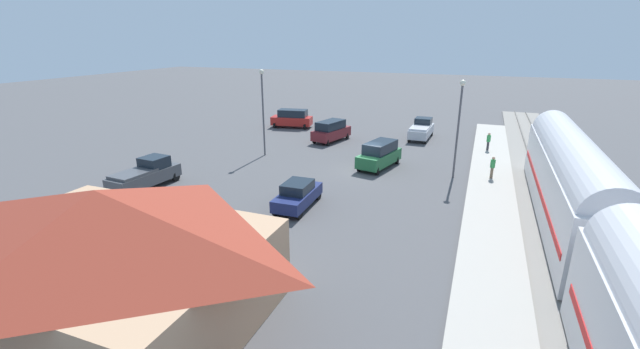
{
  "coord_description": "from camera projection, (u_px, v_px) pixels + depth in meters",
  "views": [
    {
      "loc": [
        -8.75,
        32.11,
        10.64
      ],
      "look_at": [
        1.84,
        5.02,
        1.0
      ],
      "focal_mm": 23.34,
      "sensor_mm": 36.0,
      "label": 1
    }
  ],
  "objects": [
    {
      "name": "sedan_navy",
      "position": [
        298.0,
        195.0,
        27.07
      ],
      "size": [
        1.95,
        4.54,
        1.74
      ],
      "color": "navy",
      "rests_on": "ground"
    },
    {
      "name": "pickup_silver",
      "position": [
        421.0,
        129.0,
        45.55
      ],
      "size": [
        2.1,
        5.45,
        2.14
      ],
      "color": "silver",
      "rests_on": "ground"
    },
    {
      "name": "suv_maroon",
      "position": [
        331.0,
        131.0,
        44.33
      ],
      "size": [
        3.08,
        5.23,
        2.22
      ],
      "color": "maroon",
      "rests_on": "ground"
    },
    {
      "name": "station_building",
      "position": [
        105.0,
        254.0,
        15.81
      ],
      "size": [
        12.25,
        9.32,
        5.39
      ],
      "color": "tan",
      "rests_on": "ground"
    },
    {
      "name": "suv_red",
      "position": [
        292.0,
        118.0,
        51.09
      ],
      "size": [
        5.16,
        3.03,
        2.22
      ],
      "color": "red",
      "rests_on": "ground"
    },
    {
      "name": "pedestrian_waiting_far",
      "position": [
        489.0,
        140.0,
        39.62
      ],
      "size": [
        0.36,
        0.36,
        1.71
      ],
      "color": "#333338",
      "rests_on": "platform"
    },
    {
      "name": "platform",
      "position": [
        491.0,
        184.0,
        31.25
      ],
      "size": [
        3.2,
        46.0,
        0.3
      ],
      "color": "#A8A399",
      "rests_on": "ground"
    },
    {
      "name": "ground_plane",
      "position": [
        362.0,
        171.0,
        34.76
      ],
      "size": [
        200.0,
        200.0,
        0.0
      ],
      "primitive_type": "plane",
      "color": "#4C4C4F"
    },
    {
      "name": "pedestrian_on_platform",
      "position": [
        493.0,
        166.0,
        31.74
      ],
      "size": [
        0.36,
        0.36,
        1.71
      ],
      "color": "brown",
      "rests_on": "platform"
    },
    {
      "name": "light_pole_lot_center",
      "position": [
        263.0,
        103.0,
        37.83
      ],
      "size": [
        0.44,
        0.44,
        7.92
      ],
      "color": "#515156",
      "rests_on": "ground"
    },
    {
      "name": "light_pole_near_platform",
      "position": [
        459.0,
        118.0,
        31.61
      ],
      "size": [
        0.44,
        0.44,
        7.63
      ],
      "color": "#515156",
      "rests_on": "ground"
    },
    {
      "name": "pickup_charcoal",
      "position": [
        146.0,
        174.0,
        30.59
      ],
      "size": [
        2.4,
        5.54,
        2.14
      ],
      "color": "#47494F",
      "rests_on": "ground"
    },
    {
      "name": "suv_green",
      "position": [
        379.0,
        154.0,
        35.36
      ],
      "size": [
        3.02,
        5.22,
        2.22
      ],
      "color": "#236638",
      "rests_on": "ground"
    },
    {
      "name": "railway_track",
      "position": [
        550.0,
        191.0,
        29.89
      ],
      "size": [
        4.8,
        70.0,
        0.3
      ],
      "color": "gray",
      "rests_on": "ground"
    }
  ]
}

